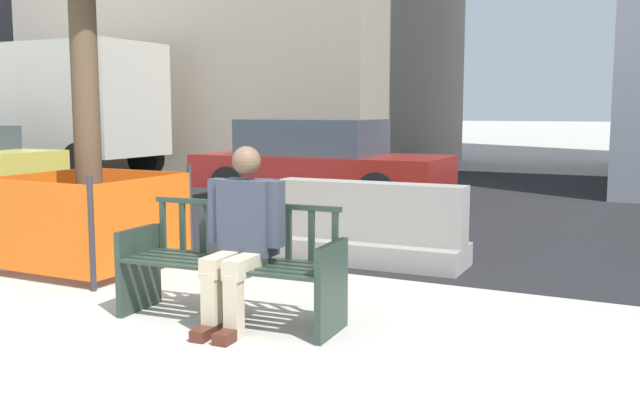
{
  "coord_description": "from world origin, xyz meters",
  "views": [
    {
      "loc": [
        3.48,
        -3.45,
        1.58
      ],
      "look_at": [
        0.55,
        2.37,
        0.75
      ],
      "focal_mm": 40.0,
      "sensor_mm": 36.0,
      "label": 1
    }
  ],
  "objects_px": {
    "jersey_barrier_centre": "(369,230)",
    "delivery_truck": "(34,105)",
    "seated_person": "(242,233)",
    "construction_fence": "(91,218)",
    "car_sedan_far": "(319,161)",
    "street_bench": "(231,269)"
  },
  "relations": [
    {
      "from": "seated_person",
      "to": "jersey_barrier_centre",
      "type": "bearing_deg",
      "value": 90.14
    },
    {
      "from": "jersey_barrier_centre",
      "to": "delivery_truck",
      "type": "height_order",
      "value": "delivery_truck"
    },
    {
      "from": "street_bench",
      "to": "seated_person",
      "type": "xyz_separation_m",
      "value": [
        0.13,
        -0.05,
        0.29
      ]
    },
    {
      "from": "jersey_barrier_centre",
      "to": "construction_fence",
      "type": "bearing_deg",
      "value": -148.54
    },
    {
      "from": "construction_fence",
      "to": "car_sedan_far",
      "type": "height_order",
      "value": "car_sedan_far"
    },
    {
      "from": "seated_person",
      "to": "construction_fence",
      "type": "xyz_separation_m",
      "value": [
        -2.4,
        0.94,
        -0.18
      ]
    },
    {
      "from": "construction_fence",
      "to": "seated_person",
      "type": "bearing_deg",
      "value": -21.45
    },
    {
      "from": "construction_fence",
      "to": "delivery_truck",
      "type": "xyz_separation_m",
      "value": [
        -8.5,
        6.89,
        1.18
      ]
    },
    {
      "from": "seated_person",
      "to": "construction_fence",
      "type": "distance_m",
      "value": 2.59
    },
    {
      "from": "jersey_barrier_centre",
      "to": "street_bench",
      "type": "bearing_deg",
      "value": -93.05
    },
    {
      "from": "seated_person",
      "to": "jersey_barrier_centre",
      "type": "xyz_separation_m",
      "value": [
        -0.01,
        2.41,
        -0.35
      ]
    },
    {
      "from": "seated_person",
      "to": "delivery_truck",
      "type": "distance_m",
      "value": 13.46
    },
    {
      "from": "seated_person",
      "to": "car_sedan_far",
      "type": "bearing_deg",
      "value": 112.25
    },
    {
      "from": "car_sedan_far",
      "to": "seated_person",
      "type": "bearing_deg",
      "value": -67.75
    },
    {
      "from": "jersey_barrier_centre",
      "to": "delivery_truck",
      "type": "relative_size",
      "value": 0.3
    },
    {
      "from": "construction_fence",
      "to": "car_sedan_far",
      "type": "xyz_separation_m",
      "value": [
        -0.27,
        5.6,
        0.2
      ]
    },
    {
      "from": "construction_fence",
      "to": "delivery_truck",
      "type": "distance_m",
      "value": 11.0
    },
    {
      "from": "construction_fence",
      "to": "car_sedan_far",
      "type": "distance_m",
      "value": 5.61
    },
    {
      "from": "jersey_barrier_centre",
      "to": "construction_fence",
      "type": "relative_size",
      "value": 1.39
    },
    {
      "from": "car_sedan_far",
      "to": "construction_fence",
      "type": "bearing_deg",
      "value": -87.2
    },
    {
      "from": "jersey_barrier_centre",
      "to": "car_sedan_far",
      "type": "bearing_deg",
      "value": 122.89
    },
    {
      "from": "jersey_barrier_centre",
      "to": "construction_fence",
      "type": "distance_m",
      "value": 2.82
    }
  ]
}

